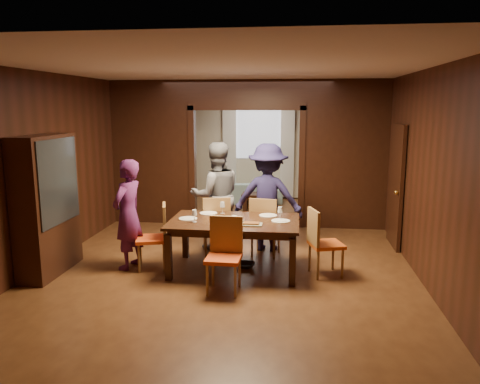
# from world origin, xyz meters

# --- Properties ---
(floor) EXTENTS (9.00, 9.00, 0.00)m
(floor) POSITION_xyz_m (0.00, 0.00, 0.00)
(floor) COLOR #4C2A15
(floor) RESTS_ON ground
(ceiling) EXTENTS (5.50, 9.00, 0.02)m
(ceiling) POSITION_xyz_m (0.00, 0.00, 2.90)
(ceiling) COLOR silver
(ceiling) RESTS_ON room_walls
(room_walls) EXTENTS (5.52, 9.01, 2.90)m
(room_walls) POSITION_xyz_m (0.00, 1.89, 1.51)
(room_walls) COLOR black
(room_walls) RESTS_ON floor
(person_purple) EXTENTS (0.52, 0.67, 1.63)m
(person_purple) POSITION_xyz_m (-1.46, -1.16, 0.82)
(person_purple) COLOR #511C4F
(person_purple) RESTS_ON floor
(person_grey) EXTENTS (1.06, 0.95, 1.81)m
(person_grey) POSITION_xyz_m (-0.33, -0.02, 0.90)
(person_grey) COLOR slate
(person_grey) RESTS_ON floor
(person_navy) EXTENTS (1.22, 0.78, 1.79)m
(person_navy) POSITION_xyz_m (0.54, -0.01, 0.90)
(person_navy) COLOR #1F1B44
(person_navy) RESTS_ON floor
(sofa) EXTENTS (1.82, 0.90, 0.51)m
(sofa) POSITION_xyz_m (-0.24, 3.85, 0.26)
(sofa) COLOR #9BC6CB
(sofa) RESTS_ON floor
(serving_bowl) EXTENTS (0.29, 0.29, 0.07)m
(serving_bowl) POSITION_xyz_m (0.27, -0.96, 0.80)
(serving_bowl) COLOR black
(serving_bowl) RESTS_ON dining_table
(dining_table) EXTENTS (1.87, 1.16, 0.76)m
(dining_table) POSITION_xyz_m (0.12, -1.10, 0.38)
(dining_table) COLOR black
(dining_table) RESTS_ON floor
(coffee_table) EXTENTS (0.80, 0.50, 0.40)m
(coffee_table) POSITION_xyz_m (0.16, 2.94, 0.20)
(coffee_table) COLOR black
(coffee_table) RESTS_ON floor
(chair_left) EXTENTS (0.54, 0.54, 0.97)m
(chair_left) POSITION_xyz_m (-1.12, -1.16, 0.48)
(chair_left) COLOR #E54915
(chair_left) RESTS_ON floor
(chair_right) EXTENTS (0.55, 0.55, 0.97)m
(chair_right) POSITION_xyz_m (1.45, -1.12, 0.48)
(chair_right) COLOR #CC4C13
(chair_right) RESTS_ON floor
(chair_far_l) EXTENTS (0.53, 0.53, 0.97)m
(chair_far_l) POSITION_xyz_m (-0.29, -0.33, 0.48)
(chair_far_l) COLOR #C74712
(chair_far_l) RESTS_ON floor
(chair_far_r) EXTENTS (0.51, 0.51, 0.97)m
(chair_far_r) POSITION_xyz_m (0.53, -0.32, 0.48)
(chair_far_r) COLOR #E74915
(chair_far_r) RESTS_ON floor
(chair_near) EXTENTS (0.45, 0.45, 0.97)m
(chair_near) POSITION_xyz_m (0.09, -1.92, 0.48)
(chair_near) COLOR #C33E12
(chair_near) RESTS_ON floor
(hutch) EXTENTS (0.40, 1.20, 2.00)m
(hutch) POSITION_xyz_m (-2.53, -1.50, 1.00)
(hutch) COLOR black
(hutch) RESTS_ON floor
(door_right) EXTENTS (0.06, 0.90, 2.10)m
(door_right) POSITION_xyz_m (2.70, 0.50, 1.05)
(door_right) COLOR black
(door_right) RESTS_ON floor
(window_far) EXTENTS (1.20, 0.03, 1.30)m
(window_far) POSITION_xyz_m (0.00, 4.44, 1.70)
(window_far) COLOR silver
(window_far) RESTS_ON back_wall
(curtain_left) EXTENTS (0.35, 0.06, 2.40)m
(curtain_left) POSITION_xyz_m (-0.75, 4.40, 1.25)
(curtain_left) COLOR white
(curtain_left) RESTS_ON back_wall
(curtain_right) EXTENTS (0.35, 0.06, 2.40)m
(curtain_right) POSITION_xyz_m (0.75, 4.40, 1.25)
(curtain_right) COLOR white
(curtain_right) RESTS_ON back_wall
(plate_left) EXTENTS (0.27, 0.27, 0.01)m
(plate_left) POSITION_xyz_m (-0.57, -1.10, 0.77)
(plate_left) COLOR silver
(plate_left) RESTS_ON dining_table
(plate_far_l) EXTENTS (0.27, 0.27, 0.01)m
(plate_far_l) POSITION_xyz_m (-0.33, -0.72, 0.77)
(plate_far_l) COLOR white
(plate_far_l) RESTS_ON dining_table
(plate_far_r) EXTENTS (0.27, 0.27, 0.01)m
(plate_far_r) POSITION_xyz_m (0.59, -0.76, 0.77)
(plate_far_r) COLOR silver
(plate_far_r) RESTS_ON dining_table
(plate_right) EXTENTS (0.27, 0.27, 0.01)m
(plate_right) POSITION_xyz_m (0.79, -1.08, 0.77)
(plate_right) COLOR white
(plate_right) RESTS_ON dining_table
(plate_near) EXTENTS (0.27, 0.27, 0.01)m
(plate_near) POSITION_xyz_m (0.12, -1.48, 0.77)
(plate_near) COLOR silver
(plate_near) RESTS_ON dining_table
(platter_a) EXTENTS (0.30, 0.20, 0.04)m
(platter_a) POSITION_xyz_m (0.11, -1.21, 0.78)
(platter_a) COLOR gray
(platter_a) RESTS_ON dining_table
(platter_b) EXTENTS (0.30, 0.20, 0.04)m
(platter_b) POSITION_xyz_m (0.39, -1.33, 0.78)
(platter_b) COLOR gray
(platter_b) RESTS_ON dining_table
(wineglass_left) EXTENTS (0.08, 0.08, 0.18)m
(wineglass_left) POSITION_xyz_m (-0.43, -1.27, 0.85)
(wineglass_left) COLOR silver
(wineglass_left) RESTS_ON dining_table
(wineglass_far) EXTENTS (0.08, 0.08, 0.18)m
(wineglass_far) POSITION_xyz_m (-0.12, -0.68, 0.85)
(wineglass_far) COLOR silver
(wineglass_far) RESTS_ON dining_table
(wineglass_right) EXTENTS (0.08, 0.08, 0.18)m
(wineglass_right) POSITION_xyz_m (0.78, -0.93, 0.85)
(wineglass_right) COLOR white
(wineglass_right) RESTS_ON dining_table
(tumbler) EXTENTS (0.07, 0.07, 0.14)m
(tumbler) POSITION_xyz_m (0.16, -1.40, 0.83)
(tumbler) COLOR white
(tumbler) RESTS_ON dining_table
(condiment_jar) EXTENTS (0.08, 0.08, 0.11)m
(condiment_jar) POSITION_xyz_m (-0.01, -1.18, 0.82)
(condiment_jar) COLOR #4B2611
(condiment_jar) RESTS_ON dining_table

